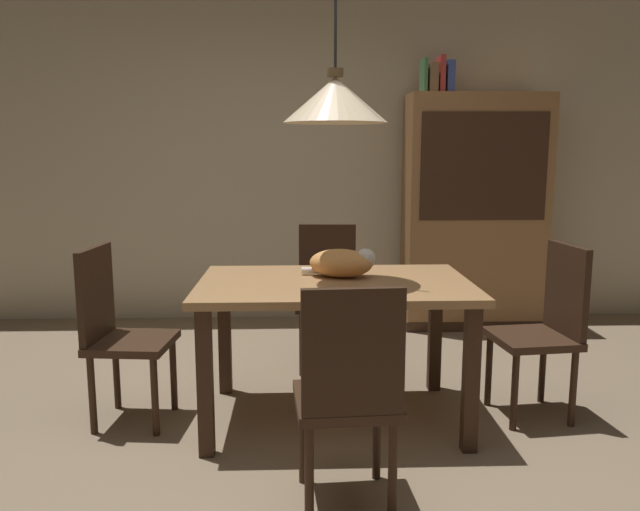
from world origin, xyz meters
The scene contains 14 objects.
ground centered at (0.00, 0.00, 0.00)m, with size 10.00×10.00×0.00m, color #847056.
back_wall centered at (0.00, 2.65, 1.45)m, with size 6.40×0.10×2.90m, color beige.
dining_table centered at (0.11, 0.53, 0.65)m, with size 1.40×0.90×0.75m.
chair_near_front centered at (0.12, -0.35, 0.51)m, with size 0.43×0.43×0.93m.
chair_right_side centered at (1.24, 0.54, 0.51)m, with size 0.44×0.44×0.93m.
chair_left_side centered at (-1.01, 0.53, 0.51)m, with size 0.44×0.44×0.93m.
chair_far_back centered at (0.12, 1.41, 0.51)m, with size 0.42×0.42×0.93m.
cat_sleeping centered at (0.16, 0.63, 0.83)m, with size 0.40×0.31×0.16m.
pendant_lamp centered at (0.11, 0.53, 1.66)m, with size 0.52×0.52×1.30m.
hutch_bookcase centered at (1.34, 2.32, 0.89)m, with size 1.12×0.45×1.85m.
book_green_slim centered at (0.90, 2.32, 1.98)m, with size 0.03×0.20×0.26m, color #427A4C.
book_brown_thick centered at (0.96, 2.32, 1.96)m, with size 0.06×0.24×0.22m, color brown.
book_red_tall centered at (1.03, 2.32, 1.99)m, with size 0.04×0.22×0.28m, color #B73833.
book_blue_wide centered at (1.09, 2.32, 1.97)m, with size 0.06×0.24×0.24m, color #384C93.
Camera 1 is at (-0.07, -2.62, 1.41)m, focal length 35.05 mm.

